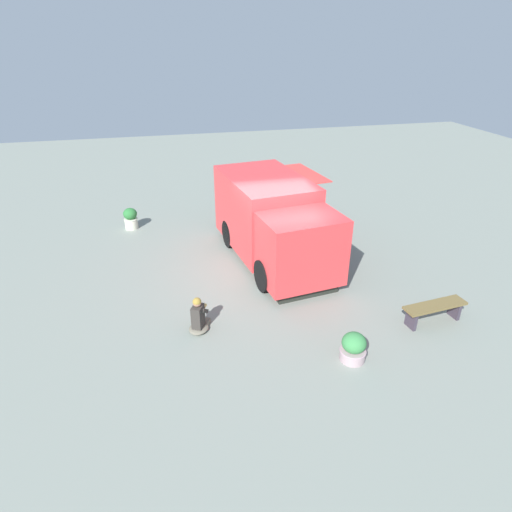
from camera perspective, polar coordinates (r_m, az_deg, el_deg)
name	(u,v)px	position (r m, az deg, el deg)	size (l,w,h in m)	color
ground_plane	(273,274)	(12.42, 2.28, -2.32)	(40.00, 40.00, 0.00)	gray
food_truck	(273,223)	(12.79, 2.27, 4.33)	(3.09, 5.18, 2.37)	#DD373A
person_customer	(199,318)	(10.10, -7.54, -8.02)	(0.63, 0.79, 0.88)	#696454
planter_flowering_near	(131,218)	(15.79, -16.14, 4.79)	(0.47, 0.47, 0.75)	beige
planter_flowering_far	(353,347)	(9.42, 12.68, -11.64)	(0.56, 0.56, 0.65)	#A48C91
plaza_bench	(434,309)	(11.06, 22.39, -6.45)	(1.59, 0.56, 0.49)	brown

